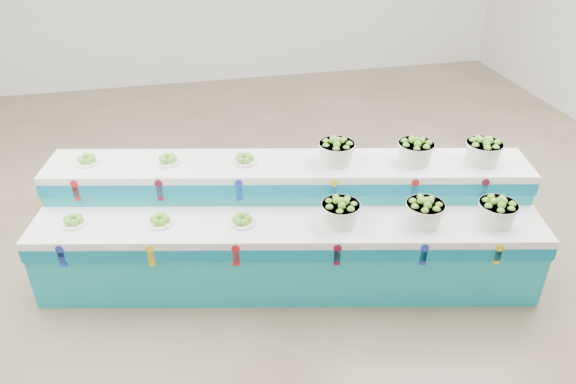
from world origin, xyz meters
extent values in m
plane|color=brown|center=(0.00, 0.00, 0.00)|extent=(10.00, 10.00, 0.00)
cylinder|color=white|center=(-1.96, -0.36, 0.76)|extent=(0.27, 0.27, 0.09)
cylinder|color=white|center=(-1.23, -0.52, 0.76)|extent=(0.27, 0.27, 0.09)
cylinder|color=white|center=(-0.54, -0.68, 0.76)|extent=(0.27, 0.27, 0.09)
cylinder|color=white|center=(-1.84, 0.18, 1.06)|extent=(0.27, 0.27, 0.09)
cylinder|color=white|center=(-1.11, 0.02, 1.06)|extent=(0.27, 0.27, 0.09)
cylinder|color=white|center=(-0.42, -0.13, 1.06)|extent=(0.27, 0.27, 0.09)
camera|label=1|loc=(-1.01, -4.59, 3.43)|focal=34.21mm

